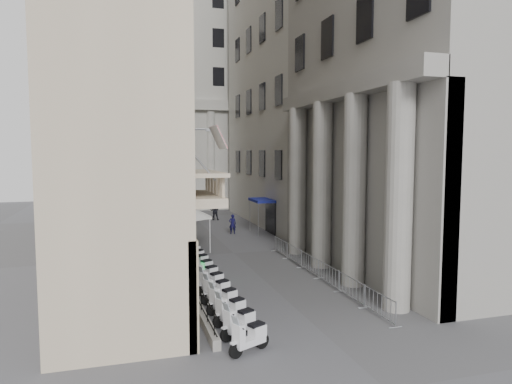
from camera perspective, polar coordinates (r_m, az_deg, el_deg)
left_building at (r=34.74m, az=-17.16°, el=21.47°), size 5.00×36.00×34.00m
far_building at (r=60.26m, az=-9.51°, el=12.53°), size 22.00×10.00×30.00m
iron_fence at (r=30.26m, az=-10.27°, el=-8.50°), size 0.30×28.00×1.40m
blue_awning at (r=39.65m, az=0.72°, el=-5.21°), size 1.60×3.00×3.00m
flag at (r=18.04m, az=-4.56°, el=-17.92°), size 1.00×1.40×8.20m
scooter_0 at (r=16.94m, az=-0.78°, el=-19.49°), size 1.51×1.10×1.50m
scooter_1 at (r=18.20m, az=-2.04°, el=-17.71°), size 1.51×1.10×1.50m
scooter_2 at (r=19.47m, az=-3.12°, el=-16.15°), size 1.51×1.10×1.50m
scooter_3 at (r=20.76m, az=-4.06°, el=-14.78°), size 1.51×1.10×1.50m
scooter_4 at (r=22.07m, az=-4.87°, el=-13.57°), size 1.51×1.10×1.50m
scooter_5 at (r=23.39m, az=-5.58°, el=-12.50°), size 1.51×1.10×1.50m
scooter_6 at (r=24.72m, az=-6.22°, el=-11.54°), size 1.51×1.10×1.50m
scooter_7 at (r=26.06m, az=-6.78°, el=-10.67°), size 1.51×1.10×1.50m
scooter_8 at (r=27.41m, az=-7.29°, el=-9.89°), size 1.51×1.10×1.50m
scooter_9 at (r=28.76m, az=-7.74°, el=-9.18°), size 1.51×1.10×1.50m
scooter_10 at (r=30.12m, az=-8.16°, el=-8.54°), size 1.51×1.10×1.50m
scooter_11 at (r=31.48m, az=-8.53°, el=-7.95°), size 1.51×1.10×1.50m
scooter_12 at (r=32.85m, az=-8.88°, el=-7.41°), size 1.51×1.10×1.50m
scooter_13 at (r=34.22m, az=-9.19°, el=-6.91°), size 1.51×1.10×1.50m
barrier_0 at (r=20.78m, az=15.15°, el=-14.93°), size 0.60×2.40×1.10m
barrier_1 at (r=22.83m, az=11.77°, el=-13.03°), size 0.60×2.40×1.10m
barrier_2 at (r=24.95m, az=9.01°, el=-11.41°), size 0.60×2.40×1.10m
barrier_3 at (r=27.15m, az=6.70°, el=-10.03°), size 0.60×2.40×1.10m
barrier_4 at (r=29.39m, az=4.77°, el=-8.85°), size 0.60×2.40×1.10m
barrier_5 at (r=31.67m, az=3.11°, el=-7.83°), size 0.60×2.40×1.10m
security_tent at (r=32.35m, az=-8.49°, el=-2.31°), size 4.33×4.33×3.52m
street_lamp at (r=31.78m, az=-9.54°, el=1.63°), size 2.83×0.28×8.67m
info_kiosk at (r=25.58m, az=-7.77°, el=-9.01°), size 0.30×0.81×1.69m
pedestrian_a at (r=39.44m, az=-2.95°, el=-4.03°), size 0.66×0.48×1.68m
pedestrian_b at (r=47.46m, az=-5.19°, el=-2.34°), size 1.14×1.00×1.97m
pedestrian_c at (r=48.07m, az=-8.89°, el=-2.36°), size 1.07×0.96×1.84m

